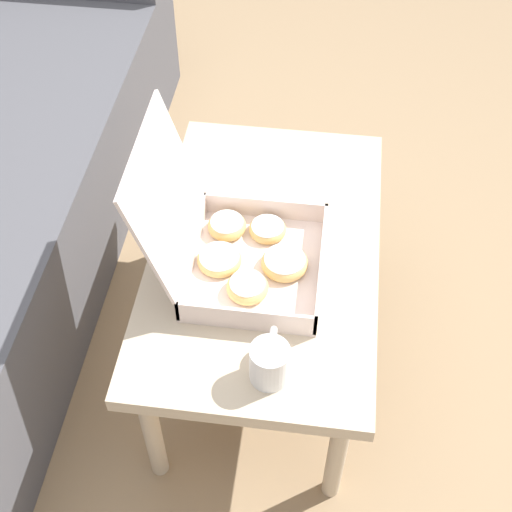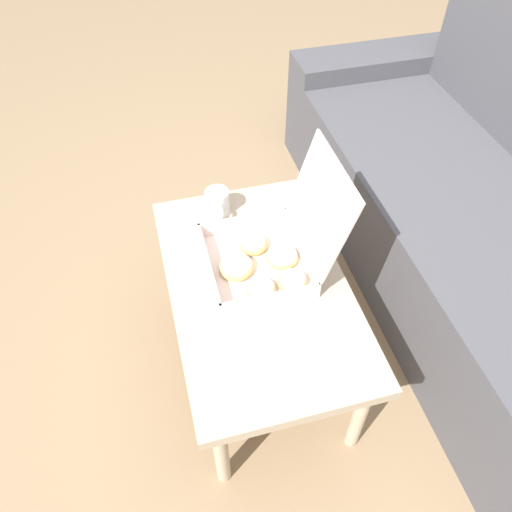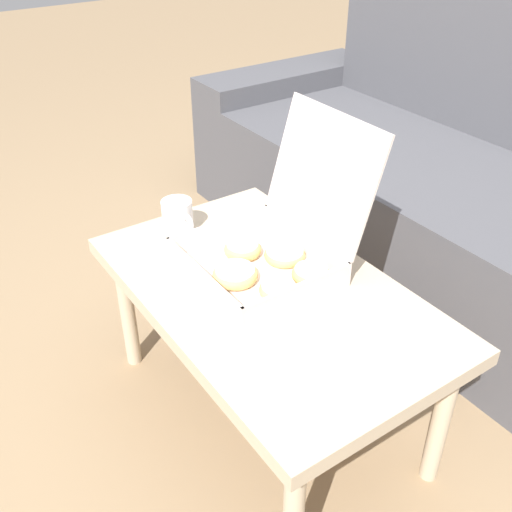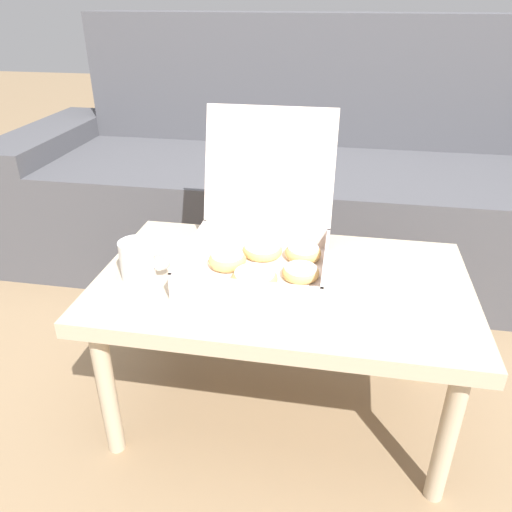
{
  "view_description": "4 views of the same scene",
  "coord_description": "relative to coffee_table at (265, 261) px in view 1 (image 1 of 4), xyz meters",
  "views": [
    {
      "loc": [
        -1.15,
        -0.28,
        1.75
      ],
      "look_at": [
        -0.07,
        -0.14,
        0.48
      ],
      "focal_mm": 50.0,
      "sensor_mm": 36.0,
      "label": 1
    },
    {
      "loc": [
        0.97,
        -0.42,
        1.67
      ],
      "look_at": [
        -0.07,
        -0.14,
        0.48
      ],
      "focal_mm": 35.0,
      "sensor_mm": 36.0,
      "label": 2
    },
    {
      "loc": [
        0.95,
        -0.84,
        1.3
      ],
      "look_at": [
        -0.07,
        -0.14,
        0.48
      ],
      "focal_mm": 42.0,
      "sensor_mm": 36.0,
      "label": 3
    },
    {
      "loc": [
        0.12,
        -1.23,
        1.07
      ],
      "look_at": [
        -0.07,
        -0.14,
        0.48
      ],
      "focal_mm": 35.0,
      "sensor_mm": 36.0,
      "label": 4
    }
  ],
  "objects": [
    {
      "name": "ground_plane",
      "position": [
        0.0,
        0.16,
        -0.39
      ],
      "size": [
        12.0,
        12.0,
        0.0
      ],
      "primitive_type": "plane",
      "color": "#937756"
    },
    {
      "name": "pastry_box",
      "position": [
        -0.06,
        0.06,
        0.11
      ],
      "size": [
        0.35,
        0.41,
        0.37
      ],
      "color": "silver",
      "rests_on": "coffee_table"
    },
    {
      "name": "coffee_mug",
      "position": [
        -0.35,
        -0.05,
        0.1
      ],
      "size": [
        0.13,
        0.09,
        0.1
      ],
      "color": "white",
      "rests_on": "coffee_table"
    },
    {
      "name": "coffee_table",
      "position": [
        0.0,
        0.0,
        0.0
      ],
      "size": [
        0.92,
        0.56,
        0.43
      ],
      "color": "#C6B293",
      "rests_on": "ground_plane"
    }
  ]
}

